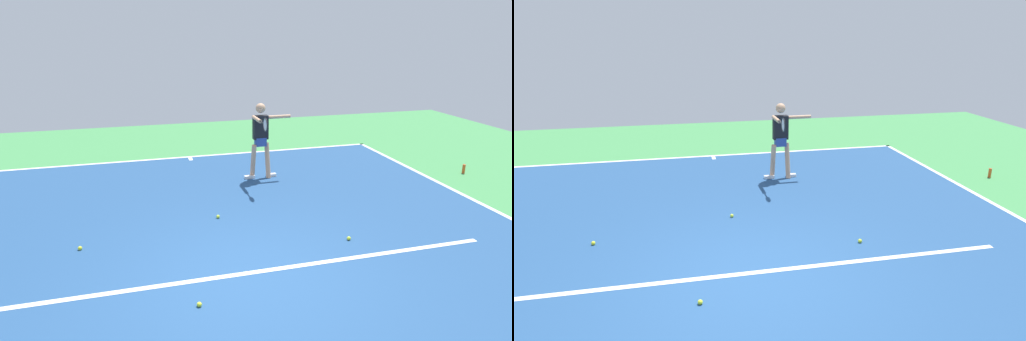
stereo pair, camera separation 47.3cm
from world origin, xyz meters
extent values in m
plane|color=#428E4C|center=(0.00, 0.00, 0.00)|extent=(22.08, 22.08, 0.00)
cube|color=navy|center=(0.00, 0.00, 0.00)|extent=(10.61, 13.07, 0.00)
cube|color=white|center=(0.00, -6.48, 0.00)|extent=(10.61, 0.10, 0.01)
cube|color=white|center=(0.00, -0.18, 0.00)|extent=(7.96, 0.10, 0.01)
cube|color=white|center=(0.00, -6.28, 0.00)|extent=(0.10, 0.30, 0.01)
cylinder|color=tan|center=(-1.57, -4.28, 0.41)|extent=(0.11, 0.29, 0.84)
cube|color=white|center=(-1.67, -4.28, 0.04)|extent=(0.24, 0.10, 0.07)
cylinder|color=tan|center=(-1.22, -4.28, 0.41)|extent=(0.11, 0.29, 0.84)
cube|color=white|center=(-1.13, -4.27, 0.04)|extent=(0.24, 0.10, 0.07)
cube|color=#2D4799|center=(-1.40, -4.28, 0.88)|extent=(0.25, 0.20, 0.20)
cube|color=black|center=(-1.40, -4.28, 1.21)|extent=(0.34, 0.19, 0.55)
sphere|color=tan|center=(-1.40, -4.28, 1.66)|extent=(0.22, 0.22, 0.22)
cylinder|color=tan|center=(-1.84, -4.28, 1.44)|extent=(0.55, 0.09, 0.08)
cylinder|color=tan|center=(-1.23, -4.00, 1.47)|extent=(0.09, 0.55, 0.08)
cylinder|color=black|center=(-1.24, -3.62, 1.47)|extent=(0.03, 0.22, 0.03)
torus|color=black|center=(-1.24, -3.37, 1.47)|extent=(0.03, 0.29, 0.29)
cylinder|color=silver|center=(-1.24, -3.37, 1.47)|extent=(0.01, 0.25, 0.25)
sphere|color=#C6E53D|center=(0.02, -2.21, 0.03)|extent=(0.07, 0.07, 0.07)
sphere|color=#CCE033|center=(-1.93, -0.74, 0.03)|extent=(0.07, 0.07, 0.07)
sphere|color=yellow|center=(2.38, -1.58, 0.03)|extent=(0.07, 0.07, 0.07)
sphere|color=#CCE033|center=(0.77, 0.44, 0.03)|extent=(0.07, 0.07, 0.07)
cylinder|color=#D84C1E|center=(-6.28, -3.26, 0.11)|extent=(0.07, 0.07, 0.22)
camera|label=1|loc=(1.36, 5.31, 3.40)|focal=31.09mm
camera|label=2|loc=(0.90, 5.42, 3.40)|focal=31.09mm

